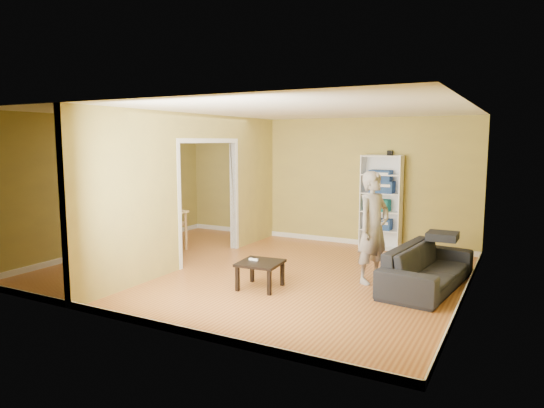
{
  "coord_description": "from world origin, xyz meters",
  "views": [
    {
      "loc": [
        3.92,
        -6.81,
        2.14
      ],
      "look_at": [
        0.2,
        0.2,
        1.1
      ],
      "focal_mm": 32.0,
      "sensor_mm": 36.0,
      "label": 1
    }
  ],
  "objects_px": {
    "chair_near": "(127,231)",
    "chair_left": "(127,221)",
    "coffee_table": "(260,266)",
    "chair_far": "(177,222)",
    "sofa": "(428,261)",
    "person": "(374,218)",
    "bookshelf": "(382,202)",
    "dining_table": "(151,215)"
  },
  "relations": [
    {
      "from": "chair_left",
      "to": "chair_near",
      "type": "distance_m",
      "value": 0.99
    },
    {
      "from": "person",
      "to": "chair_left",
      "type": "relative_size",
      "value": 1.94
    },
    {
      "from": "bookshelf",
      "to": "dining_table",
      "type": "relative_size",
      "value": 1.49
    },
    {
      "from": "coffee_table",
      "to": "chair_left",
      "type": "relative_size",
      "value": 0.58
    },
    {
      "from": "dining_table",
      "to": "person",
      "type": "bearing_deg",
      "value": -1.85
    },
    {
      "from": "person",
      "to": "dining_table",
      "type": "xyz_separation_m",
      "value": [
        -4.49,
        0.14,
        -0.29
      ]
    },
    {
      "from": "chair_left",
      "to": "chair_far",
      "type": "bearing_deg",
      "value": 104.77
    },
    {
      "from": "person",
      "to": "chair_far",
      "type": "relative_size",
      "value": 2.13
    },
    {
      "from": "sofa",
      "to": "chair_far",
      "type": "xyz_separation_m",
      "value": [
        -5.16,
        0.64,
        0.06
      ]
    },
    {
      "from": "person",
      "to": "chair_near",
      "type": "xyz_separation_m",
      "value": [
        -4.52,
        -0.48,
        -0.51
      ]
    },
    {
      "from": "dining_table",
      "to": "chair_far",
      "type": "xyz_separation_m",
      "value": [
        0.13,
        0.62,
        -0.24
      ]
    },
    {
      "from": "coffee_table",
      "to": "sofa",
      "type": "bearing_deg",
      "value": 28.89
    },
    {
      "from": "bookshelf",
      "to": "chair_near",
      "type": "height_order",
      "value": "bookshelf"
    },
    {
      "from": "coffee_table",
      "to": "person",
      "type": "bearing_deg",
      "value": 38.13
    },
    {
      "from": "sofa",
      "to": "chair_left",
      "type": "xyz_separation_m",
      "value": [
        -6.01,
        0.1,
        0.11
      ]
    },
    {
      "from": "chair_far",
      "to": "chair_near",
      "type": "bearing_deg",
      "value": 102.84
    },
    {
      "from": "coffee_table",
      "to": "dining_table",
      "type": "xyz_separation_m",
      "value": [
        -3.14,
        1.21,
        0.36
      ]
    },
    {
      "from": "coffee_table",
      "to": "chair_left",
      "type": "distance_m",
      "value": 4.07
    },
    {
      "from": "coffee_table",
      "to": "chair_far",
      "type": "relative_size",
      "value": 0.64
    },
    {
      "from": "chair_near",
      "to": "dining_table",
      "type": "bearing_deg",
      "value": 96.55
    },
    {
      "from": "bookshelf",
      "to": "chair_near",
      "type": "xyz_separation_m",
      "value": [
        -4.0,
        -2.86,
        -0.45
      ]
    },
    {
      "from": "bookshelf",
      "to": "coffee_table",
      "type": "height_order",
      "value": "bookshelf"
    },
    {
      "from": "bookshelf",
      "to": "dining_table",
      "type": "xyz_separation_m",
      "value": [
        -3.97,
        -2.23,
        -0.23
      ]
    },
    {
      "from": "chair_near",
      "to": "chair_left",
      "type": "bearing_deg",
      "value": 143.76
    },
    {
      "from": "coffee_table",
      "to": "dining_table",
      "type": "height_order",
      "value": "dining_table"
    },
    {
      "from": "sofa",
      "to": "bookshelf",
      "type": "bearing_deg",
      "value": 37.05
    },
    {
      "from": "sofa",
      "to": "chair_far",
      "type": "relative_size",
      "value": 2.26
    },
    {
      "from": "bookshelf",
      "to": "chair_near",
      "type": "distance_m",
      "value": 4.93
    },
    {
      "from": "coffee_table",
      "to": "chair_near",
      "type": "distance_m",
      "value": 3.22
    },
    {
      "from": "coffee_table",
      "to": "dining_table",
      "type": "distance_m",
      "value": 3.38
    },
    {
      "from": "coffee_table",
      "to": "chair_near",
      "type": "xyz_separation_m",
      "value": [
        -3.17,
        0.58,
        0.14
      ]
    },
    {
      "from": "dining_table",
      "to": "chair_left",
      "type": "xyz_separation_m",
      "value": [
        -0.72,
        0.08,
        -0.19
      ]
    },
    {
      "from": "coffee_table",
      "to": "chair_near",
      "type": "height_order",
      "value": "chair_near"
    },
    {
      "from": "person",
      "to": "dining_table",
      "type": "height_order",
      "value": "person"
    },
    {
      "from": "person",
      "to": "dining_table",
      "type": "relative_size",
      "value": 1.59
    },
    {
      "from": "chair_far",
      "to": "chair_left",
      "type": "bearing_deg",
      "value": 52.38
    },
    {
      "from": "bookshelf",
      "to": "person",
      "type": "bearing_deg",
      "value": -77.62
    },
    {
      "from": "person",
      "to": "chair_near",
      "type": "relative_size",
      "value": 2.08
    },
    {
      "from": "dining_table",
      "to": "chair_far",
      "type": "height_order",
      "value": "chair_far"
    },
    {
      "from": "dining_table",
      "to": "chair_left",
      "type": "bearing_deg",
      "value": 174.07
    },
    {
      "from": "sofa",
      "to": "dining_table",
      "type": "distance_m",
      "value": 5.29
    },
    {
      "from": "person",
      "to": "chair_left",
      "type": "xyz_separation_m",
      "value": [
        -5.22,
        0.22,
        -0.48
      ]
    }
  ]
}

